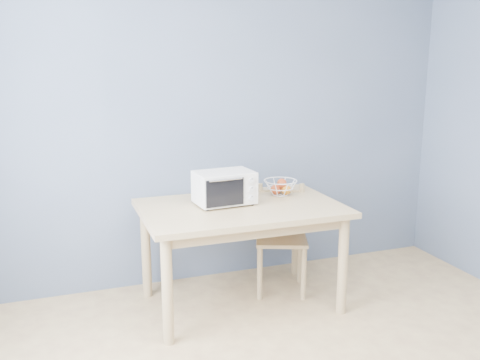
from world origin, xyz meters
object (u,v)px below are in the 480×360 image
object	(u,v)px
dining_table	(241,219)
toaster_oven	(222,187)
dining_chair	(281,239)
fruit_basket	(280,187)

from	to	relation	value
dining_table	toaster_oven	world-z (taller)	toaster_oven
toaster_oven	dining_chair	xyz separation A→B (m)	(0.50, 0.09, -0.47)
dining_chair	dining_table	bearing A→B (deg)	-136.22
dining_table	fruit_basket	distance (m)	0.45
toaster_oven	dining_chair	distance (m)	0.70
dining_chair	toaster_oven	bearing A→B (deg)	-148.22
dining_table	dining_chair	xyz separation A→B (m)	(0.38, 0.16, -0.25)
dining_table	dining_chair	world-z (taller)	dining_chair
toaster_oven	dining_table	bearing A→B (deg)	-34.78
toaster_oven	fruit_basket	size ratio (longest dim) A/B	1.61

